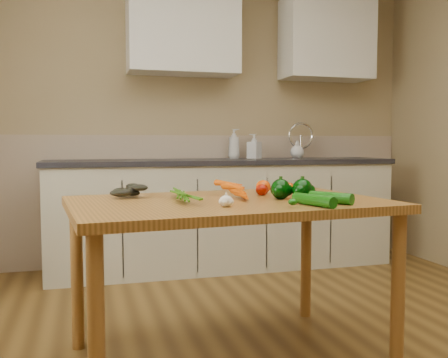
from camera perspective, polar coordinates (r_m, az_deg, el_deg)
name	(u,v)px	position (r m, az deg, el deg)	size (l,w,h in m)	color
room	(305,93)	(2.16, 9.25, 9.73)	(4.04, 5.04, 2.64)	brown
counter_run	(224,212)	(4.16, -0.01, -3.83)	(2.84, 0.64, 1.14)	#BDB89D
upper_cabinets	(254,35)	(4.43, 3.40, 16.08)	(2.15, 0.35, 0.70)	silver
table	(228,218)	(2.34, 0.48, -4.49)	(1.51, 1.05, 0.77)	#A26C2F
soap_bottle_a	(234,144)	(4.31, 1.14, 4.06)	(0.10, 0.10, 0.26)	silver
soap_bottle_b	(254,146)	(4.32, 3.47, 3.77)	(0.10, 0.10, 0.21)	silver
soap_bottle_c	(297,149)	(4.44, 8.36, 3.37)	(0.12, 0.12, 0.15)	silver
carrot_bunch	(219,191)	(2.37, -0.52, -1.43)	(0.27, 0.21, 0.07)	#E25705
leafy_greens	(123,187)	(2.49, -11.45, -0.88)	(0.21, 0.18, 0.10)	black
garlic_bulb	(226,201)	(2.08, 0.25, -2.54)	(0.06, 0.06, 0.05)	white
pepper_a	(281,189)	(2.38, 6.50, -1.15)	(0.09, 0.09, 0.09)	black
pepper_b	(302,189)	(2.48, 8.86, -1.14)	(0.08, 0.08, 0.08)	black
pepper_c	(302,190)	(2.35, 8.95, -1.21)	(0.10, 0.10, 0.10)	black
tomato_a	(262,190)	(2.53, 4.36, -1.24)	(0.06, 0.06, 0.06)	#8D1002
tomato_b	(263,187)	(2.63, 4.50, -0.89)	(0.08, 0.08, 0.07)	#DB4605
tomato_c	(288,188)	(2.60, 7.35, -1.07)	(0.07, 0.07, 0.06)	#DB4605
zucchini_a	(331,198)	(2.24, 12.12, -2.11)	(0.05, 0.05, 0.20)	#0B4907
zucchini_b	(314,200)	(2.14, 10.23, -2.40)	(0.05, 0.05, 0.23)	#0B4907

